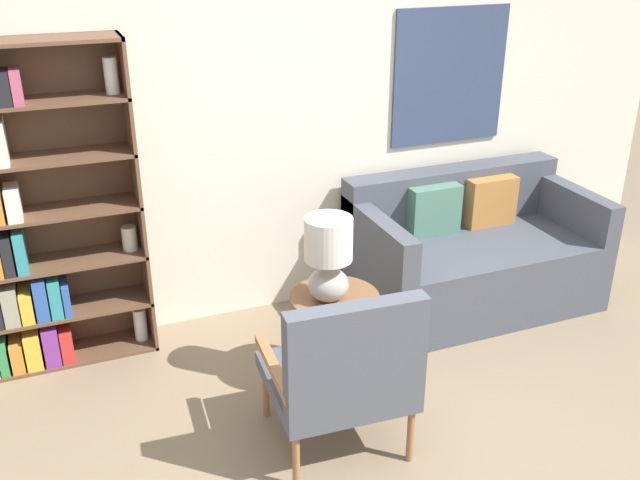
% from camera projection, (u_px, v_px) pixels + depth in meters
% --- Properties ---
extents(wall_back, '(6.40, 0.08, 2.70)m').
position_uv_depth(wall_back, '(239.00, 113.00, 4.36)').
color(wall_back, silver).
rests_on(wall_back, ground_plane).
extents(bookshelf, '(1.00, 0.30, 1.88)m').
position_uv_depth(bookshelf, '(27.00, 227.00, 3.96)').
color(bookshelf, brown).
rests_on(bookshelf, ground_plane).
extents(armchair, '(0.70, 0.68, 0.92)m').
position_uv_depth(armchair, '(345.00, 370.00, 3.36)').
color(armchair, olive).
rests_on(armchair, ground_plane).
extents(couch, '(1.60, 0.89, 0.88)m').
position_uv_depth(couch, '(470.00, 255.00, 4.87)').
color(couch, '#474C56').
rests_on(couch, ground_plane).
extents(side_table, '(0.49, 0.49, 0.56)m').
position_uv_depth(side_table, '(334.00, 306.00, 3.91)').
color(side_table, brown).
rests_on(side_table, ground_plane).
extents(table_lamp, '(0.26, 0.26, 0.48)m').
position_uv_depth(table_lamp, '(328.00, 256.00, 3.74)').
color(table_lamp, '#A59E93').
rests_on(table_lamp, side_table).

